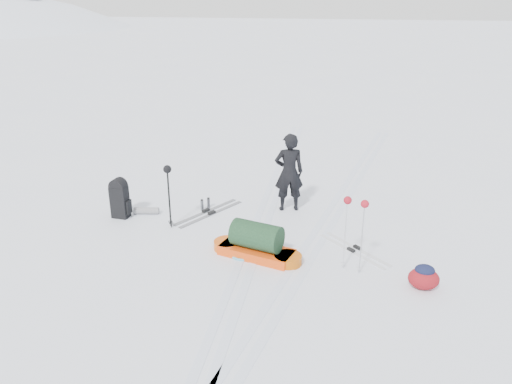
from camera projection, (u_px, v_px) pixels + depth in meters
ground at (255, 240)px, 9.68m from camera, size 200.00×200.00×0.00m
ski_tracks at (294, 224)px, 10.34m from camera, size 3.38×17.97×0.01m
skier at (289, 172)px, 10.74m from camera, size 0.73×0.60×1.73m
pulk_sled at (257, 244)px, 8.97m from camera, size 1.79×0.87×0.66m
expedition_rucksack at (123, 199)px, 10.54m from camera, size 0.91×0.54×0.88m
ski_poles_black at (168, 177)px, 9.83m from camera, size 0.16×0.17×1.33m
ski_poles_silver at (355, 211)px, 8.17m from camera, size 0.42×0.23×1.35m
touring_skis_grey at (209, 213)px, 10.85m from camera, size 1.07×1.76×0.07m
touring_skis_white at (354, 250)px, 9.27m from camera, size 1.39×1.26×0.06m
rope_coil at (243, 254)px, 9.08m from camera, size 0.51×0.51×0.05m
small_daypack at (424, 277)px, 8.00m from camera, size 0.62×0.60×0.42m
thermos_pair at (205, 204)px, 11.02m from camera, size 0.17×0.26×0.26m
stuff_sack at (263, 234)px, 9.65m from camera, size 0.44×0.36×0.24m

